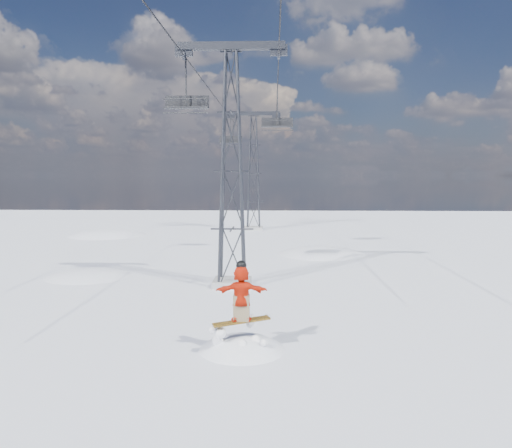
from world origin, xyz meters
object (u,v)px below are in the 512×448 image
(lift_chair_near, at_px, (187,103))
(snowboarder_jump, at_px, (242,401))
(lift_tower_near, at_px, (232,172))
(lift_tower_far, at_px, (254,174))

(lift_chair_near, bearing_deg, snowboarder_jump, -70.96)
(lift_tower_near, xyz_separation_m, lift_chair_near, (-2.20, 0.53, 3.28))
(lift_tower_near, height_order, lift_tower_far, same)
(lift_tower_far, xyz_separation_m, snowboarder_jump, (1.05, -33.88, -7.10))
(lift_tower_far, distance_m, snowboarder_jump, 34.64)
(lift_tower_far, bearing_deg, lift_chair_near, -95.14)
(lift_tower_near, bearing_deg, snowboarder_jump, -83.27)
(lift_tower_far, height_order, lift_chair_near, lift_tower_far)
(snowboarder_jump, relative_size, lift_chair_near, 2.57)
(lift_tower_far, bearing_deg, lift_tower_near, -90.00)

